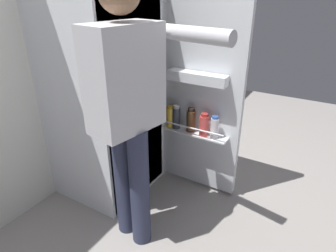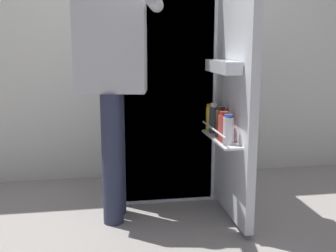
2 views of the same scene
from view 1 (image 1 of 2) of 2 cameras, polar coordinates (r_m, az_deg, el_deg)
ground_plane at (r=2.27m, az=0.07°, el=-15.27°), size 6.09×6.09×0.00m
kitchen_wall at (r=2.34m, az=-20.49°, el=17.27°), size 4.40×0.10×2.42m
refrigerator at (r=2.15m, az=-11.30°, el=7.56°), size 0.71×1.25×1.68m
person at (r=1.57m, az=-7.98°, el=4.72°), size 0.52×0.74×1.57m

